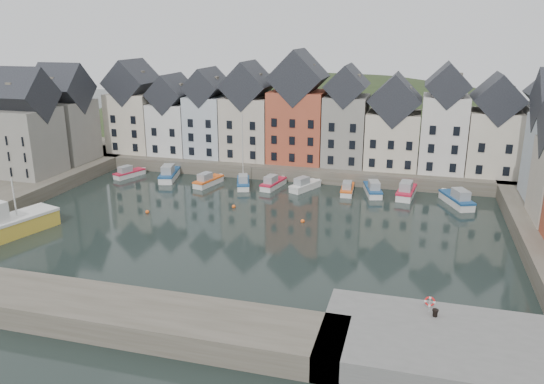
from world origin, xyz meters
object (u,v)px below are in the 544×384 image
at_px(mooring_bollard, 435,313).
at_px(life_ring_post, 430,302).
at_px(boat_a, 129,173).
at_px(boat_d, 243,182).

height_order(mooring_bollard, life_ring_post, life_ring_post).
bearing_deg(mooring_bollard, life_ring_post, 128.43).
distance_m(mooring_bollard, life_ring_post, 0.90).
bearing_deg(mooring_bollard, boat_a, 142.68).
bearing_deg(life_ring_post, boat_d, 127.62).
bearing_deg(mooring_bollard, boat_d, 127.64).
distance_m(boat_a, life_ring_post, 57.64).
bearing_deg(boat_a, mooring_bollard, -17.02).
relative_size(boat_d, mooring_bollard, 19.69).
distance_m(boat_d, mooring_bollard, 44.05).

